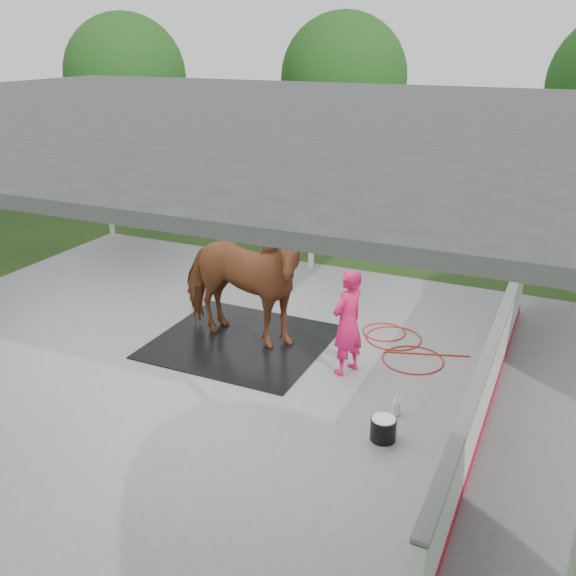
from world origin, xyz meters
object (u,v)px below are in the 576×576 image
at_px(horse, 239,283).
at_px(handler, 348,322).
at_px(wash_bucket, 383,429).
at_px(dasher_board, 487,382).

xyz_separation_m(horse, handler, (2.02, -0.23, -0.25)).
bearing_deg(wash_bucket, handler, 125.05).
bearing_deg(dasher_board, handler, 169.77).
xyz_separation_m(horse, wash_bucket, (3.09, -1.76, -0.94)).
relative_size(dasher_board, handler, 4.66).
relative_size(horse, wash_bucket, 7.46).
bearing_deg(horse, dasher_board, -94.88).
relative_size(dasher_board, wash_bucket, 23.27).
bearing_deg(wash_bucket, horse, 150.34).
bearing_deg(horse, handler, -92.98).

